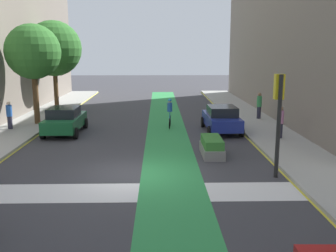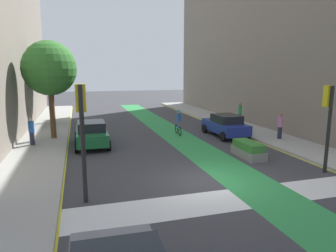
% 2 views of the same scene
% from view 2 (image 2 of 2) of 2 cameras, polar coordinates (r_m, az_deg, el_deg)
% --- Properties ---
extents(ground_plane, '(120.00, 120.00, 0.00)m').
position_cam_2_polar(ground_plane, '(13.29, 7.75, -10.12)').
color(ground_plane, '#38383D').
extents(bike_lane_paint, '(2.40, 60.00, 0.01)m').
position_cam_2_polar(bike_lane_paint, '(13.94, 13.45, -9.30)').
color(bike_lane_paint, '#2D8C47').
rests_on(bike_lane_paint, ground_plane).
extents(crosswalk_band, '(12.00, 1.80, 0.01)m').
position_cam_2_polar(crosswalk_band, '(11.63, 11.90, -13.30)').
color(crosswalk_band, silver).
rests_on(crosswalk_band, ground_plane).
extents(sidewalk_left, '(3.00, 60.00, 0.15)m').
position_cam_2_polar(sidewalk_left, '(12.41, -26.58, -12.29)').
color(sidewalk_left, '#9E9E99').
rests_on(sidewalk_left, ground_plane).
extents(curb_stripe_left, '(0.16, 60.00, 0.01)m').
position_cam_2_polar(curb_stripe_left, '(12.25, -19.47, -12.42)').
color(curb_stripe_left, yellow).
rests_on(curb_stripe_left, ground_plane).
extents(curb_stripe_right, '(0.16, 60.00, 0.01)m').
position_cam_2_polar(curb_stripe_right, '(16.58, 27.18, -7.01)').
color(curb_stripe_right, yellow).
rests_on(curb_stripe_right, ground_plane).
extents(traffic_signal_near_right, '(0.35, 0.52, 3.98)m').
position_cam_2_polar(traffic_signal_near_right, '(15.43, 27.84, 2.36)').
color(traffic_signal_near_right, black).
rests_on(traffic_signal_near_right, ground_plane).
extents(traffic_signal_near_left, '(0.35, 0.52, 4.18)m').
position_cam_2_polar(traffic_signal_near_left, '(10.85, -15.87, 0.98)').
color(traffic_signal_near_left, black).
rests_on(traffic_signal_near_left, ground_plane).
extents(car_green_left_far, '(2.03, 4.20, 1.57)m').
position_cam_2_polar(car_green_left_far, '(19.39, -14.18, -1.35)').
color(car_green_left_far, '#196033').
rests_on(car_green_left_far, ground_plane).
extents(car_blue_right_far, '(2.09, 4.23, 1.57)m').
position_cam_2_polar(car_blue_right_far, '(22.03, 10.70, 0.16)').
color(car_blue_right_far, navy).
rests_on(car_blue_right_far, ground_plane).
extents(cyclist_in_lane, '(0.32, 1.73, 1.86)m').
position_cam_2_polar(cyclist_in_lane, '(22.06, 1.98, 0.80)').
color(cyclist_in_lane, black).
rests_on(cyclist_in_lane, ground_plane).
extents(pedestrian_sidewalk_right_a, '(0.34, 0.34, 1.73)m').
position_cam_2_polar(pedestrian_sidewalk_right_a, '(21.50, 20.30, 0.08)').
color(pedestrian_sidewalk_right_a, '#262638').
rests_on(pedestrian_sidewalk_right_a, sidewalk_right).
extents(pedestrian_sidewalk_left_a, '(0.34, 0.34, 1.67)m').
position_cam_2_polar(pedestrian_sidewalk_left_a, '(20.26, -24.22, -0.89)').
color(pedestrian_sidewalk_left_a, '#262638').
rests_on(pedestrian_sidewalk_left_a, sidewalk_left).
extents(pedestrian_sidewalk_right_b, '(0.34, 0.34, 1.81)m').
position_cam_2_polar(pedestrian_sidewalk_right_b, '(26.65, 13.32, 2.41)').
color(pedestrian_sidewalk_right_b, '#262638').
rests_on(pedestrian_sidewalk_right_b, sidewalk_right).
extents(street_tree_near, '(3.47, 3.47, 6.34)m').
position_cam_2_polar(street_tree_near, '(21.51, -21.38, 9.90)').
color(street_tree_near, brown).
rests_on(street_tree_near, sidewalk_left).
extents(street_tree_far, '(4.45, 4.45, 7.04)m').
position_cam_2_polar(street_tree_far, '(28.44, -21.36, 10.29)').
color(street_tree_far, brown).
rests_on(street_tree_far, sidewalk_left).
extents(median_planter, '(0.95, 2.23, 0.85)m').
position_cam_2_polar(median_planter, '(17.03, 14.84, -4.36)').
color(median_planter, slate).
rests_on(median_planter, ground_plane).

